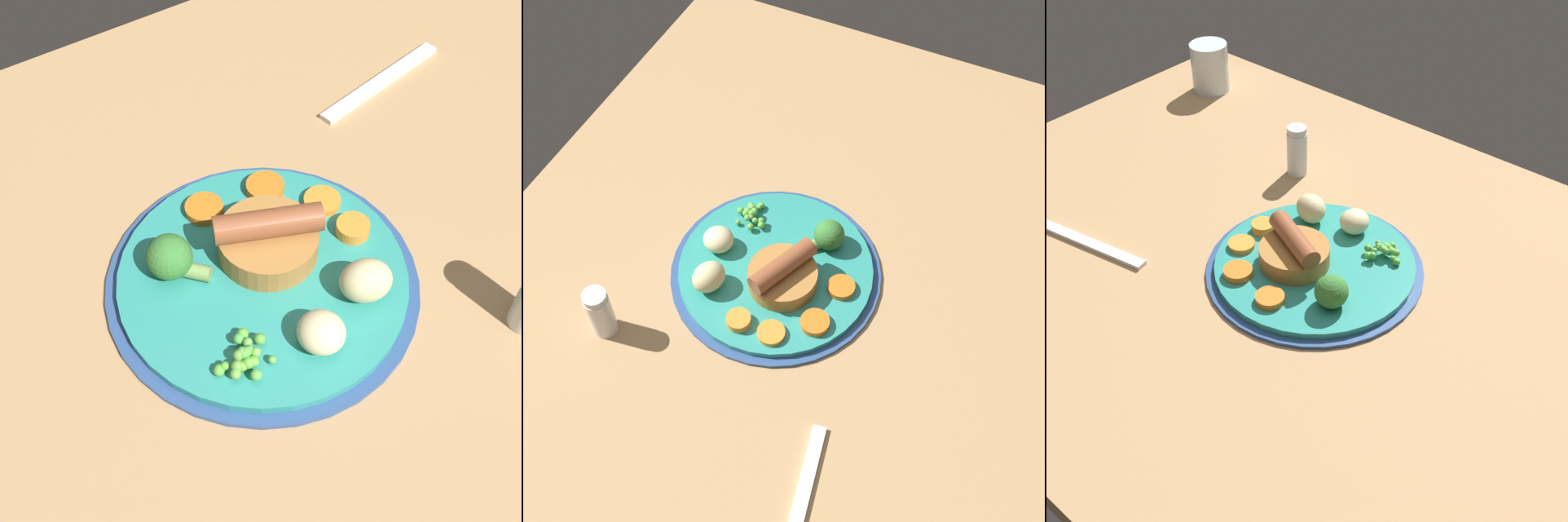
{
  "view_description": "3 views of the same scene",
  "coord_description": "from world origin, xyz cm",
  "views": [
    {
      "loc": [
        24.04,
        32.06,
        55.61
      ],
      "look_at": [
        3.9,
        1.54,
        7.17
      ],
      "focal_mm": 50.0,
      "sensor_mm": 36.0,
      "label": 1
    },
    {
      "loc": [
        -44.67,
        -22.87,
        82.27
      ],
      "look_at": [
        3.26,
        -0.16,
        6.9
      ],
      "focal_mm": 50.0,
      "sensor_mm": 36.0,
      "label": 2
    },
    {
      "loc": [
        48.09,
        -52.87,
        63.58
      ],
      "look_at": [
        3.76,
        -0.77,
        5.91
      ],
      "focal_mm": 50.0,
      "sensor_mm": 36.0,
      "label": 3
    }
  ],
  "objects": [
    {
      "name": "carrot_slice_6",
      "position": [
        -5.77,
        -2.69,
        4.76
      ],
      "size": [
        3.92,
        3.92,
        0.71
      ],
      "primitive_type": "cylinder",
      "rotation": [
        0.0,
        0.0,
        6.15
      ],
      "color": "orange",
      "rests_on": "dinner_plate"
    },
    {
      "name": "potato_chunk_1",
      "position": [
        -2.65,
        7.55,
        6.32
      ],
      "size": [
        5.52,
        5.01,
        3.84
      ],
      "primitive_type": "ellipsoid",
      "rotation": [
        0.0,
        0.0,
        5.94
      ],
      "color": "beige",
      "rests_on": "dinner_plate"
    },
    {
      "name": "potato_chunk_0",
      "position": [
        3.3,
        9.39,
        5.97
      ],
      "size": [
        4.89,
        4.98,
        3.14
      ],
      "primitive_type": "ellipsoid",
      "rotation": [
        0.0,
        0.0,
        3.43
      ],
      "color": "beige",
      "rests_on": "dinner_plate"
    },
    {
      "name": "carrot_slice_0",
      "position": [
        -2.2,
        -6.97,
        4.88
      ],
      "size": [
        3.88,
        3.88,
        0.96
      ],
      "primitive_type": "cylinder",
      "rotation": [
        0.0,
        0.0,
        1.51
      ],
      "color": "orange",
      "rests_on": "dinner_plate"
    },
    {
      "name": "broccoli_floret_near",
      "position": [
        9.77,
        -3.48,
        6.35
      ],
      "size": [
        4.98,
        5.19,
        4.08
      ],
      "rotation": [
        0.0,
        0.0,
        5.45
      ],
      "color": "#387A33",
      "rests_on": "dinner_plate"
    },
    {
      "name": "sausage_pudding",
      "position": [
        1.64,
        -0.74,
        6.33
      ],
      "size": [
        9.66,
        8.91,
        5.17
      ],
      "rotation": [
        0.0,
        0.0,
        5.88
      ],
      "color": "#AD7538",
      "rests_on": "dinner_plate"
    },
    {
      "name": "pea_pile",
      "position": [
        9.48,
        7.58,
        5.36
      ],
      "size": [
        5.13,
        4.66,
        1.82
      ],
      "color": "#50B846",
      "rests_on": "dinner_plate"
    },
    {
      "name": "dinner_plate",
      "position": [
        3.43,
        1.12,
        3.57
      ],
      "size": [
        27.69,
        27.69,
        1.4
      ],
      "color": "#2D4C84",
      "rests_on": "dining_table"
    },
    {
      "name": "carrot_slice_1",
      "position": [
        3.99,
        -7.88,
        4.84
      ],
      "size": [
        4.81,
        4.81,
        0.89
      ],
      "primitive_type": "cylinder",
      "rotation": [
        0.0,
        0.0,
        2.07
      ],
      "color": "orange",
      "rests_on": "dinner_plate"
    },
    {
      "name": "dining_table",
      "position": [
        0.0,
        0.0,
        1.5
      ],
      "size": [
        110.0,
        80.0,
        3.0
      ],
      "primitive_type": "cube",
      "color": "tan",
      "rests_on": "ground"
    },
    {
      "name": "fork",
      "position": [
        -22.55,
        -14.39,
        3.3
      ],
      "size": [
        18.0,
        4.79,
        0.6
      ],
      "primitive_type": "cube",
      "rotation": [
        0.0,
        0.0,
        0.18
      ],
      "color": "silver",
      "rests_on": "dining_table"
    },
    {
      "name": "carrot_slice_2",
      "position": [
        -6.0,
        1.66,
        5.01
      ],
      "size": [
        3.44,
        3.44,
        1.22
      ],
      "primitive_type": "cylinder",
      "rotation": [
        0.0,
        0.0,
        6.15
      ],
      "color": "orange",
      "rests_on": "dinner_plate"
    }
  ]
}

